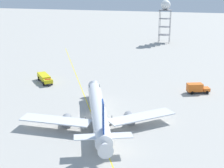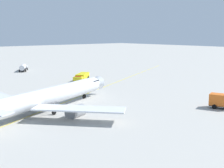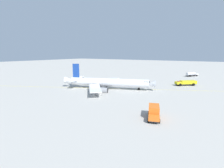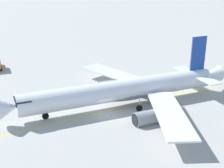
{
  "view_description": "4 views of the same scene",
  "coord_description": "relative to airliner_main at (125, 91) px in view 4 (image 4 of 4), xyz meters",
  "views": [
    {
      "loc": [
        26.08,
        -78.33,
        34.23
      ],
      "look_at": [
        2.23,
        16.11,
        4.17
      ],
      "focal_mm": 54.78,
      "sensor_mm": 36.0,
      "label": 1
    },
    {
      "loc": [
        59.13,
        -33.62,
        16.07
      ],
      "look_at": [
        2.23,
        16.11,
        3.4
      ],
      "focal_mm": 49.1,
      "sensor_mm": 36.0,
      "label": 2
    },
    {
      "loc": [
        66.82,
        39.45,
        16.32
      ],
      "look_at": [
        5.68,
        0.29,
        2.9
      ],
      "focal_mm": 27.17,
      "sensor_mm": 36.0,
      "label": 3
    },
    {
      "loc": [
        -46.98,
        1.49,
        22.76
      ],
      "look_at": [
        3.71,
        -1.12,
        4.08
      ],
      "focal_mm": 49.51,
      "sensor_mm": 36.0,
      "label": 4
    }
  ],
  "objects": [
    {
      "name": "airliner_main",
      "position": [
        0.0,
        0.0,
        0.0
      ],
      "size": [
        35.62,
        40.81,
        11.55
      ],
      "rotation": [
        0.0,
        0.0,
        1.92
      ],
      "color": "white",
      "rests_on": "ground_plane"
    },
    {
      "name": "ground_plane",
      "position": [
        -3.71,
        3.46,
        -2.78
      ],
      "size": [
        600.0,
        600.0,
        0.0
      ],
      "primitive_type": "plane",
      "color": "#ADAAA3"
    },
    {
      "name": "taxiway_centreline",
      "position": [
        -3.4,
        5.2,
        -2.78
      ],
      "size": [
        79.91,
        163.85,
        0.01
      ],
      "rotation": [
        0.0,
        0.0,
        2.02
      ],
      "color": "yellow",
      "rests_on": "ground_plane"
    }
  ]
}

